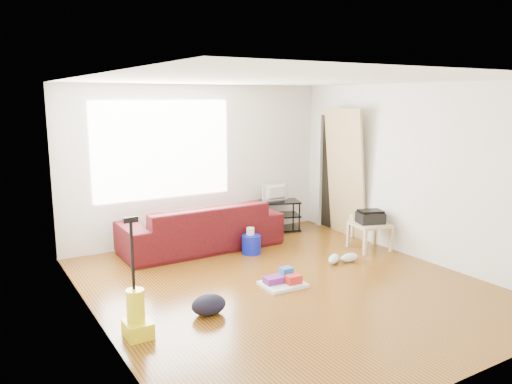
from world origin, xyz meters
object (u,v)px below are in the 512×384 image
tv_stand (277,215)px  backpack (209,314)px  cleaning_tray (283,281)px  vacuum (137,315)px  bucket (251,253)px  sofa (201,248)px  side_table (370,227)px

tv_stand → backpack: size_ratio=2.25×
cleaning_tray → vacuum: vacuum is taller
bucket → backpack: bucket is taller
tv_stand → bucket: bearing=-120.2°
sofa → side_table: side_table is taller
vacuum → tv_stand: bearing=37.0°
vacuum → bucket: bearing=35.6°
side_table → tv_stand: bearing=110.3°
sofa → tv_stand: size_ratio=2.80×
sofa → vacuum: size_ratio=2.06×
bucket → vacuum: bearing=-143.8°
tv_stand → backpack: 3.55m
tv_stand → side_table: size_ratio=1.48×
tv_stand → vacuum: 4.21m
bucket → vacuum: vacuum is taller
sofa → bucket: size_ratio=8.67×
side_table → bucket: 1.85m
sofa → side_table: bearing=147.7°
side_table → cleaning_tray: 2.08m
bucket → vacuum: (-2.29, -1.68, 0.22)m
bucket → side_table: bearing=-24.6°
side_table → backpack: side_table is taller
sofa → backpack: 2.41m
sofa → cleaning_tray: size_ratio=4.56×
side_table → vacuum: 4.06m
sofa → tv_stand: tv_stand is taller
side_table → backpack: size_ratio=1.53×
cleaning_tray → sofa: bearing=96.1°
sofa → tv_stand: 1.62m
cleaning_tray → backpack: 1.19m
bucket → cleaning_tray: size_ratio=0.53×
tv_stand → side_table: 1.76m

